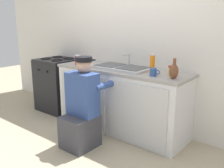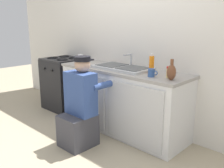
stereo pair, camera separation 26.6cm
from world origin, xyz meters
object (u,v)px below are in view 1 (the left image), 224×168
object	(u,v)px
stove_range	(59,84)
coffee_mug	(153,72)
spice_bottle_red	(83,61)
soap_bottle_orange	(152,64)
sink_double_basin	(121,67)
plumber_person	(82,110)
vase_decorative	(174,71)
soda_cup_red	(78,60)
condiment_jar	(171,71)

from	to	relation	value
stove_range	coffee_mug	size ratio (longest dim) A/B	7.15
spice_bottle_red	soap_bottle_orange	bearing A→B (deg)	3.73
sink_double_basin	coffee_mug	distance (m)	0.59
spice_bottle_red	coffee_mug	bearing A→B (deg)	-2.48
sink_double_basin	stove_range	xyz separation A→B (m)	(-1.34, -0.00, -0.45)
stove_range	plumber_person	bearing A→B (deg)	-28.61
plumber_person	vase_decorative	xyz separation A→B (m)	(0.90, 0.56, 0.51)
coffee_mug	soap_bottle_orange	world-z (taller)	soap_bottle_orange
stove_range	soda_cup_red	bearing A→B (deg)	-15.07
condiment_jar	soda_cup_red	bearing A→B (deg)	-174.20
condiment_jar	soap_bottle_orange	size ratio (longest dim) A/B	0.51
vase_decorative	sink_double_basin	bearing A→B (deg)	170.87
sink_double_basin	soda_cup_red	world-z (taller)	sink_double_basin
coffee_mug	condiment_jar	bearing A→B (deg)	29.32
soda_cup_red	condiment_jar	xyz separation A→B (m)	(1.39, 0.14, -0.01)
coffee_mug	vase_decorative	world-z (taller)	vase_decorative
sink_double_basin	condiment_jar	size ratio (longest dim) A/B	6.25
soap_bottle_orange	stove_range	bearing A→B (deg)	179.41
spice_bottle_red	sink_double_basin	bearing A→B (deg)	8.40
plumber_person	spice_bottle_red	size ratio (longest dim) A/B	10.52
soda_cup_red	spice_bottle_red	size ratio (longest dim) A/B	1.45
sink_double_basin	plumber_person	bearing A→B (deg)	-96.42
sink_double_basin	coffee_mug	size ratio (longest dim) A/B	6.35
sink_double_basin	soda_cup_red	xyz separation A→B (m)	(-0.64, -0.19, 0.06)
soda_cup_red	condiment_jar	bearing A→B (deg)	5.80
stove_range	soda_cup_red	size ratio (longest dim) A/B	5.93
plumber_person	coffee_mug	xyz separation A→B (m)	(0.65, 0.54, 0.47)
condiment_jar	coffee_mug	size ratio (longest dim) A/B	1.02
sink_double_basin	spice_bottle_red	size ratio (longest dim) A/B	7.62
stove_range	spice_bottle_red	world-z (taller)	spice_bottle_red
plumber_person	coffee_mug	bearing A→B (deg)	39.77
stove_range	coffee_mug	world-z (taller)	coffee_mug
soda_cup_red	coffee_mug	world-z (taller)	soda_cup_red
soda_cup_red	vase_decorative	size ratio (longest dim) A/B	0.66
coffee_mug	soap_bottle_orange	distance (m)	0.17
condiment_jar	plumber_person	bearing A→B (deg)	-142.22
stove_range	plumber_person	distance (m)	1.44
plumber_person	condiment_jar	world-z (taller)	plumber_person
sink_double_basin	vase_decorative	xyz separation A→B (m)	(0.82, -0.13, 0.07)
soda_cup_red	condiment_jar	world-z (taller)	soda_cup_red
soap_bottle_orange	vase_decorative	world-z (taller)	soap_bottle_orange
sink_double_basin	condiment_jar	world-z (taller)	sink_double_basin
soap_bottle_orange	condiment_jar	bearing A→B (deg)	-5.86
coffee_mug	vase_decorative	distance (m)	0.25
soda_cup_red	coffee_mug	xyz separation A→B (m)	(1.22, 0.04, -0.03)
vase_decorative	spice_bottle_red	bearing A→B (deg)	178.51
plumber_person	soap_bottle_orange	bearing A→B (deg)	49.95
soap_bottle_orange	plumber_person	bearing A→B (deg)	-130.05
plumber_person	vase_decorative	distance (m)	1.18
vase_decorative	condiment_jar	bearing A→B (deg)	130.57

